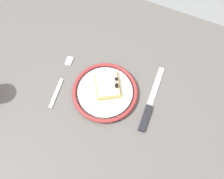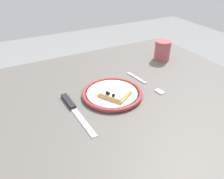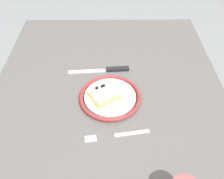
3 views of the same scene
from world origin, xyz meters
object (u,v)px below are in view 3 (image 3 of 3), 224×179
pizza_slice_near (104,93)px  fork (117,135)px  dining_table (109,113)px  knife (109,70)px  plate (110,98)px

pizza_slice_near → fork: 0.16m
dining_table → pizza_slice_near: pizza_slice_near is taller
pizza_slice_near → fork: bearing=-166.0°
dining_table → pizza_slice_near: 0.10m
pizza_slice_near → knife: size_ratio=0.51×
pizza_slice_near → fork: pizza_slice_near is taller
knife → fork: size_ratio=1.20×
dining_table → fork: fork is taller
fork → knife: bearing=4.1°
pizza_slice_near → dining_table: bearing=-108.8°
knife → pizza_slice_near: bearing=173.1°
fork → dining_table: bearing=9.3°
dining_table → knife: bearing=-1.3°
dining_table → plate: (-0.00, -0.01, 0.09)m
dining_table → pizza_slice_near: bearing=71.2°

